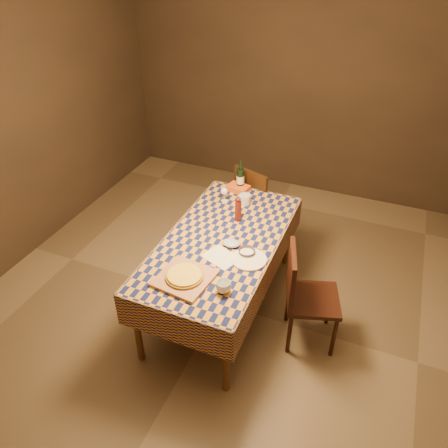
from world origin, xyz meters
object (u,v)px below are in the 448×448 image
at_px(chair_far, 257,201).
at_px(cutting_board, 185,278).
at_px(dining_table, 222,247).
at_px(pizza, 185,276).
at_px(wine_bottle, 240,179).
at_px(chair_right, 304,292).
at_px(white_plate, 249,259).
at_px(bowl, 247,252).

bearing_deg(chair_far, cutting_board, -90.65).
bearing_deg(dining_table, pizza, -96.55).
bearing_deg(wine_bottle, dining_table, -79.58).
relative_size(dining_table, pizza, 5.03).
relative_size(dining_table, cutting_board, 4.73).
bearing_deg(chair_right, wine_bottle, 133.82).
bearing_deg(white_plate, wine_bottle, 114.27).
xyz_separation_m(white_plate, chair_right, (0.46, 0.07, -0.26)).
relative_size(bowl, chair_far, 0.15).
bearing_deg(pizza, cutting_board, 82.87).
distance_m(pizza, chair_right, 0.99).
bearing_deg(white_plate, pizza, -132.87).
xyz_separation_m(pizza, chair_right, (0.83, 0.47, -0.29)).
bearing_deg(wine_bottle, bowl, -66.39).
bearing_deg(chair_right, cutting_board, -150.37).
distance_m(cutting_board, pizza, 0.03).
height_order(cutting_board, wine_bottle, wine_bottle).
relative_size(pizza, chair_right, 0.39).
bearing_deg(chair_far, wine_bottle, -116.75).
bearing_deg(cutting_board, chair_right, 29.63).
distance_m(pizza, wine_bottle, 1.44).
relative_size(white_plate, chair_far, 0.31).
height_order(cutting_board, bowl, bowl).
xyz_separation_m(pizza, wine_bottle, (-0.09, 1.43, 0.08)).
xyz_separation_m(cutting_board, white_plate, (0.37, 0.40, -0.00)).
bearing_deg(chair_right, white_plate, -171.22).
distance_m(bowl, chair_far, 1.25).
distance_m(bowl, chair_right, 0.57).
bearing_deg(cutting_board, pizza, -97.13).
height_order(cutting_board, pizza, pizza).
bearing_deg(white_plate, bowl, 123.04).
bearing_deg(dining_table, chair_right, -7.42).
xyz_separation_m(wine_bottle, chair_right, (0.92, -0.96, -0.36)).
height_order(pizza, bowl, pizza).
xyz_separation_m(bowl, chair_far, (-0.31, 1.19, -0.27)).
bearing_deg(white_plate, chair_right, 8.78).
relative_size(cutting_board, chair_right, 0.42).
xyz_separation_m(dining_table, white_plate, (0.31, -0.17, 0.08)).
bearing_deg(bowl, chair_far, 104.64).
xyz_separation_m(dining_table, chair_right, (0.76, -0.10, -0.17)).
bearing_deg(white_plate, dining_table, 150.99).
distance_m(dining_table, wine_bottle, 0.90).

